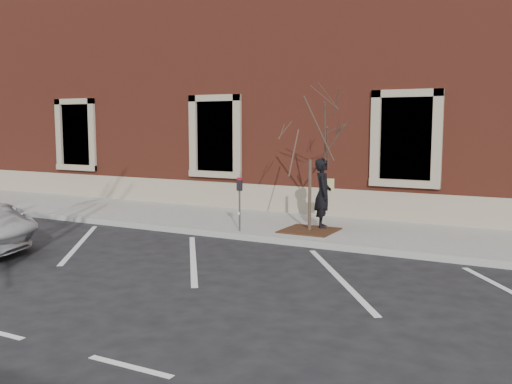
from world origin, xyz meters
The scene contains 9 objects.
ground centered at (0.00, 0.00, 0.00)m, with size 120.00×120.00×0.00m, color #28282B.
sidewalk_near centered at (0.00, 1.75, 0.07)m, with size 40.00×3.50×0.15m, color #B2AEA7.
curb_near centered at (0.00, -0.05, 0.07)m, with size 40.00×0.12×0.15m, color #9E9E99.
parking_stripes centered at (0.00, -2.20, 0.00)m, with size 28.00×4.40×0.01m, color silver, non-canonical shape.
building_civic centered at (0.00, 7.74, 4.00)m, with size 40.00×8.62×8.00m.
man centered at (1.41, 1.56, 1.04)m, with size 0.65×0.42×1.78m, color black.
parking_meter centered at (-0.24, 0.19, 1.08)m, with size 0.12×0.09×1.34m.
tree_grate centered at (1.27, 1.04, 0.17)m, with size 1.27×1.27×0.03m, color #482317.
sapling centered at (1.27, 1.04, 2.41)m, with size 1.94×1.94×3.23m.
Camera 1 is at (6.65, -11.87, 2.79)m, focal length 40.00 mm.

